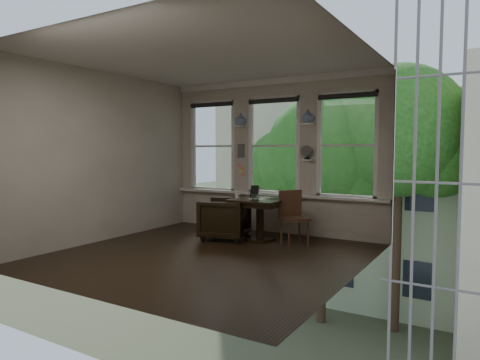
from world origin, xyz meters
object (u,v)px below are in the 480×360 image
Objects in this scene: mug at (237,196)px; laptop at (277,199)px; armchair_left at (224,219)px; table at (260,220)px; side_chair_right at (295,218)px.

laptop is at bearing 24.67° from mug.
laptop is 3.31× the size of mug.
armchair_left is 1.04m from laptop.
table is at bearing 34.82° from mug.
side_chair_right is at bearing -2.43° from table.
laptop is (0.30, 0.06, 0.39)m from table.
side_chair_right is 2.65× the size of laptop.
table is at bearing 95.32° from armchair_left.
table is 0.65m from armchair_left.
armchair_left is 0.89× the size of side_chair_right.
armchair_left is 1.31m from side_chair_right.
armchair_left is 0.51m from mug.
laptop reaches higher than armchair_left.
mug is (-0.33, -0.23, 0.42)m from table.
table is 0.50m from laptop.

